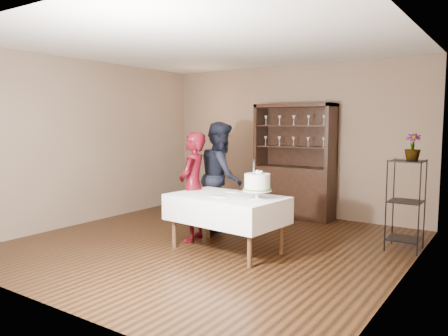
{
  "coord_description": "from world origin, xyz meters",
  "views": [
    {
      "loc": [
        3.46,
        -4.79,
        1.68
      ],
      "look_at": [
        0.15,
        0.1,
        1.06
      ],
      "focal_mm": 35.0,
      "sensor_mm": 36.0,
      "label": 1
    }
  ],
  "objects_px": {
    "woman": "(193,186)",
    "man": "(221,176)",
    "potted_plant": "(413,147)",
    "cake": "(257,183)",
    "cake_table": "(226,209)",
    "china_hutch": "(294,180)",
    "plant_etagere": "(406,201)"
  },
  "relations": [
    {
      "from": "china_hutch",
      "to": "cake",
      "type": "distance_m",
      "value": 2.48
    },
    {
      "from": "man",
      "to": "woman",
      "type": "bearing_deg",
      "value": 148.48
    },
    {
      "from": "plant_etagere",
      "to": "man",
      "type": "xyz_separation_m",
      "value": [
        -2.62,
        -0.45,
        0.19
      ]
    },
    {
      "from": "plant_etagere",
      "to": "potted_plant",
      "type": "distance_m",
      "value": 0.71
    },
    {
      "from": "woman",
      "to": "man",
      "type": "distance_m",
      "value": 0.72
    },
    {
      "from": "cake_table",
      "to": "cake",
      "type": "relative_size",
      "value": 3.15
    },
    {
      "from": "china_hutch",
      "to": "plant_etagere",
      "type": "bearing_deg",
      "value": -26.83
    },
    {
      "from": "woman",
      "to": "man",
      "type": "xyz_separation_m",
      "value": [
        -0.0,
        0.72,
        0.07
      ]
    },
    {
      "from": "cake_table",
      "to": "plant_etagere",
      "type": "bearing_deg",
      "value": 35.36
    },
    {
      "from": "woman",
      "to": "china_hutch",
      "type": "bearing_deg",
      "value": 149.96
    },
    {
      "from": "woman",
      "to": "man",
      "type": "relative_size",
      "value": 0.92
    },
    {
      "from": "woman",
      "to": "potted_plant",
      "type": "bearing_deg",
      "value": 97.97
    },
    {
      "from": "cake",
      "to": "china_hutch",
      "type": "bearing_deg",
      "value": 104.28
    },
    {
      "from": "cake",
      "to": "potted_plant",
      "type": "height_order",
      "value": "potted_plant"
    },
    {
      "from": "cake_table",
      "to": "woman",
      "type": "distance_m",
      "value": 0.75
    },
    {
      "from": "china_hutch",
      "to": "woman",
      "type": "relative_size",
      "value": 1.29
    },
    {
      "from": "plant_etagere",
      "to": "cake_table",
      "type": "distance_m",
      "value": 2.35
    },
    {
      "from": "china_hutch",
      "to": "potted_plant",
      "type": "xyz_separation_m",
      "value": [
        2.13,
        -1.01,
        0.7
      ]
    },
    {
      "from": "plant_etagere",
      "to": "woman",
      "type": "distance_m",
      "value": 2.87
    },
    {
      "from": "china_hutch",
      "to": "potted_plant",
      "type": "height_order",
      "value": "china_hutch"
    },
    {
      "from": "man",
      "to": "potted_plant",
      "type": "relative_size",
      "value": 4.83
    },
    {
      "from": "plant_etagere",
      "to": "cake",
      "type": "bearing_deg",
      "value": -137.72
    },
    {
      "from": "woman",
      "to": "potted_plant",
      "type": "relative_size",
      "value": 4.43
    },
    {
      "from": "woman",
      "to": "cake",
      "type": "xyz_separation_m",
      "value": [
        1.14,
        -0.17,
        0.16
      ]
    },
    {
      "from": "potted_plant",
      "to": "cake_table",
      "type": "bearing_deg",
      "value": -144.47
    },
    {
      "from": "man",
      "to": "cake",
      "type": "height_order",
      "value": "man"
    },
    {
      "from": "man",
      "to": "potted_plant",
      "type": "distance_m",
      "value": 2.76
    },
    {
      "from": "man",
      "to": "cake",
      "type": "bearing_deg",
      "value": -159.49
    },
    {
      "from": "woman",
      "to": "cake",
      "type": "distance_m",
      "value": 1.17
    },
    {
      "from": "cake",
      "to": "cake_table",
      "type": "bearing_deg",
      "value": -177.21
    },
    {
      "from": "plant_etagere",
      "to": "cake",
      "type": "xyz_separation_m",
      "value": [
        -1.47,
        -1.34,
        0.28
      ]
    },
    {
      "from": "plant_etagere",
      "to": "man",
      "type": "distance_m",
      "value": 2.66
    }
  ]
}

